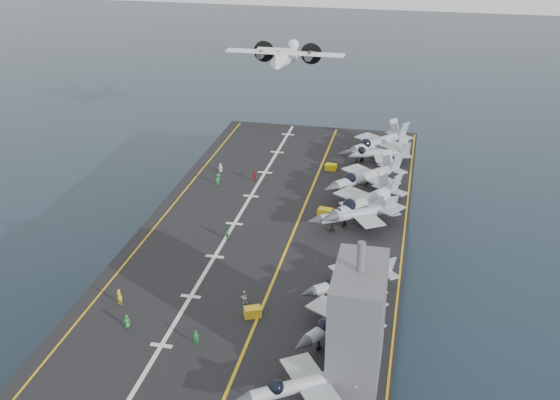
% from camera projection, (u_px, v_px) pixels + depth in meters
% --- Properties ---
extents(ground, '(500.00, 500.00, 0.00)m').
position_uv_depth(ground, '(275.00, 289.00, 105.79)').
color(ground, '#142135').
rests_on(ground, ground).
extents(hull, '(36.00, 90.00, 10.00)m').
position_uv_depth(hull, '(274.00, 260.00, 103.69)').
color(hull, '#56595E').
rests_on(hull, ground).
extents(flight_deck, '(38.00, 92.00, 0.40)m').
position_uv_depth(flight_deck, '(274.00, 229.00, 101.51)').
color(flight_deck, black).
rests_on(flight_deck, hull).
extents(foul_line, '(0.35, 90.00, 0.02)m').
position_uv_depth(foul_line, '(295.00, 229.00, 100.86)').
color(foul_line, gold).
rests_on(foul_line, flight_deck).
extents(landing_centerline, '(0.50, 90.00, 0.02)m').
position_uv_depth(landing_centerline, '(234.00, 224.00, 102.54)').
color(landing_centerline, silver).
rests_on(landing_centerline, flight_deck).
extents(deck_edge_port, '(0.25, 90.00, 0.02)m').
position_uv_depth(deck_edge_port, '(163.00, 217.00, 104.59)').
color(deck_edge_port, gold).
rests_on(deck_edge_port, flight_deck).
extents(deck_edge_stbd, '(0.25, 90.00, 0.02)m').
position_uv_depth(deck_edge_stbd, '(403.00, 240.00, 97.96)').
color(deck_edge_stbd, gold).
rests_on(deck_edge_stbd, flight_deck).
extents(island_superstructure, '(5.00, 10.00, 15.00)m').
position_uv_depth(island_superstructure, '(358.00, 310.00, 68.83)').
color(island_superstructure, '#56595E').
rests_on(island_superstructure, flight_deck).
extents(fighter_jet_0, '(15.90, 14.69, 4.59)m').
position_uv_depth(fighter_jet_0, '(305.00, 383.00, 66.84)').
color(fighter_jet_0, '#8D969E').
rests_on(fighter_jet_0, flight_deck).
extents(fighter_jet_1, '(14.63, 16.21, 4.69)m').
position_uv_depth(fighter_jet_1, '(341.00, 317.00, 76.74)').
color(fighter_jet_1, gray).
rests_on(fighter_jet_1, flight_deck).
extents(fighter_jet_2, '(15.25, 14.74, 4.43)m').
position_uv_depth(fighter_jet_2, '(352.00, 279.00, 84.21)').
color(fighter_jet_2, gray).
rests_on(fighter_jet_2, flight_deck).
extents(fighter_jet_4, '(16.36, 14.86, 4.73)m').
position_uv_depth(fighter_jet_4, '(357.00, 213.00, 100.47)').
color(fighter_jet_4, '#9EA6AD').
rests_on(fighter_jet_4, flight_deck).
extents(fighter_jet_5, '(17.96, 19.53, 5.64)m').
position_uv_depth(fighter_jet_5, '(365.00, 200.00, 103.27)').
color(fighter_jet_5, '#9AA3AB').
rests_on(fighter_jet_5, flight_deck).
extents(fighter_jet_6, '(17.98, 18.38, 5.36)m').
position_uv_depth(fighter_jet_6, '(366.00, 176.00, 112.14)').
color(fighter_jet_6, '#939BA3').
rests_on(fighter_jet_6, flight_deck).
extents(fighter_jet_7, '(14.51, 11.32, 4.47)m').
position_uv_depth(fighter_jet_7, '(378.00, 153.00, 122.76)').
color(fighter_jet_7, gray).
rests_on(fighter_jet_7, flight_deck).
extents(fighter_jet_8, '(17.55, 18.61, 5.38)m').
position_uv_depth(fighter_jet_8, '(379.00, 142.00, 126.57)').
color(fighter_jet_8, gray).
rests_on(fighter_jet_8, flight_deck).
extents(tow_cart_a, '(2.27, 1.94, 1.15)m').
position_uv_depth(tow_cart_a, '(253.00, 312.00, 80.75)').
color(tow_cart_a, yellow).
rests_on(tow_cart_a, flight_deck).
extents(tow_cart_b, '(2.32, 1.69, 1.28)m').
position_uv_depth(tow_cart_b, '(325.00, 213.00, 104.47)').
color(tow_cart_b, yellow).
rests_on(tow_cart_b, flight_deck).
extents(tow_cart_c, '(1.97, 1.40, 1.11)m').
position_uv_depth(tow_cart_c, '(331.00, 167.00, 121.14)').
color(tow_cart_c, '#C6A806').
rests_on(tow_cart_c, flight_deck).
extents(crew_0, '(1.05, 0.79, 1.59)m').
position_uv_depth(crew_0, '(127.00, 321.00, 78.68)').
color(crew_0, '#268C33').
rests_on(crew_0, flight_deck).
extents(crew_1, '(1.35, 1.03, 2.02)m').
position_uv_depth(crew_1, '(119.00, 297.00, 82.88)').
color(crew_1, yellow).
rests_on(crew_1, flight_deck).
extents(crew_2, '(1.10, 1.29, 1.82)m').
position_uv_depth(crew_2, '(228.00, 233.00, 97.88)').
color(crew_2, '#268C33').
rests_on(crew_2, flight_deck).
extents(crew_3, '(1.07, 1.31, 1.90)m').
position_uv_depth(crew_3, '(218.00, 179.00, 115.25)').
color(crew_3, '#1D8B31').
rests_on(crew_3, flight_deck).
extents(crew_4, '(0.96, 1.27, 1.91)m').
position_uv_depth(crew_4, '(255.00, 175.00, 116.68)').
color(crew_4, '#AF181F').
rests_on(crew_4, flight_deck).
extents(crew_5, '(1.14, 1.02, 1.59)m').
position_uv_depth(crew_5, '(220.00, 168.00, 120.21)').
color(crew_5, silver).
rests_on(crew_5, flight_deck).
extents(crew_6, '(1.15, 0.92, 1.68)m').
position_uv_depth(crew_6, '(196.00, 338.00, 75.80)').
color(crew_6, '#1D7F2D').
rests_on(crew_6, flight_deck).
extents(crew_7, '(1.22, 1.03, 1.72)m').
position_uv_depth(crew_7, '(244.00, 297.00, 83.11)').
color(crew_7, silver).
rests_on(crew_7, flight_deck).
extents(transport_plane, '(24.65, 16.90, 5.80)m').
position_uv_depth(transport_plane, '(285.00, 60.00, 143.83)').
color(transport_plane, white).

